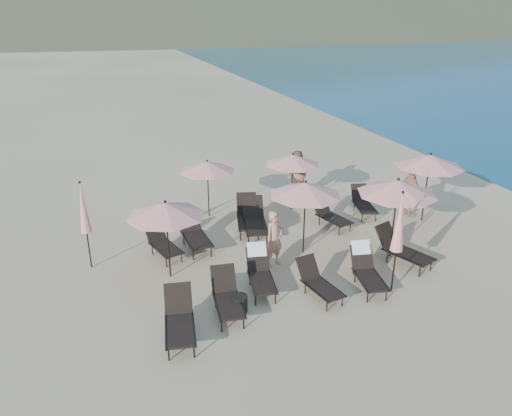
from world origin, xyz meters
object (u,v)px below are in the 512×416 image
object	(u,v)px
lounger_5	(402,248)
lounger_10	(330,214)
umbrella_open_1	(306,189)
lounger_6	(161,240)
beachgoer_a	(275,239)
lounger_7	(194,233)
umbrella_open_4	(293,160)
lounger_8	(248,216)
lounger_9	(255,220)
lounger_3	(318,282)
lounger_11	(363,202)
lounger_0	(179,319)
lounger_1	(227,296)
side_table_1	(360,266)
side_table_0	(240,304)
beachgoer_b	(297,175)
umbrella_closed_1	(83,208)
umbrella_open_3	(207,166)
umbrella_closed_0	(399,223)
umbrella_open_2	(398,187)
lounger_2	(260,271)
umbrella_open_0	(166,209)
beachgoer_c	(411,192)
lounger_4	(367,269)
umbrella_open_5	(430,161)

from	to	relation	value
lounger_5	lounger_10	world-z (taller)	lounger_5
umbrella_open_1	lounger_6	bearing A→B (deg)	161.96
beachgoer_a	lounger_7	bearing A→B (deg)	113.53
lounger_10	umbrella_open_4	xyz separation A→B (m)	(-0.63, 1.81, 1.48)
lounger_8	lounger_9	distance (m)	0.43
lounger_5	umbrella_open_4	bearing A→B (deg)	85.67
lounger_3	lounger_11	xyz separation A→B (m)	(3.97, 4.38, 0.02)
lounger_0	lounger_11	size ratio (longest dim) A/B	1.07
lounger_1	side_table_1	xyz separation A→B (m)	(4.08, 0.54, -0.23)
lounger_6	umbrella_open_1	bearing A→B (deg)	-33.67
side_table_0	beachgoer_b	bearing A→B (deg)	55.63
umbrella_closed_1	beachgoer_b	world-z (taller)	umbrella_closed_1
lounger_5	umbrella_open_3	size ratio (longest dim) A/B	0.90
lounger_6	beachgoer_a	bearing A→B (deg)	-46.69
umbrella_open_4	umbrella_closed_0	distance (m)	6.10
lounger_0	side_table_1	xyz separation A→B (m)	(5.37, 1.12, -0.24)
umbrella_closed_0	umbrella_open_3	bearing A→B (deg)	116.59
lounger_11	umbrella_open_2	distance (m)	3.71
umbrella_open_2	umbrella_closed_0	size ratio (longest dim) A/B	0.88
side_table_1	lounger_2	bearing A→B (deg)	174.87
lounger_5	umbrella_open_0	world-z (taller)	umbrella_open_0
lounger_11	umbrella_open_3	world-z (taller)	umbrella_open_3
lounger_10	umbrella_open_4	world-z (taller)	umbrella_open_4
umbrella_closed_0	side_table_1	world-z (taller)	umbrella_closed_0
umbrella_open_2	lounger_2	bearing A→B (deg)	-175.28
lounger_6	umbrella_open_1	size ratio (longest dim) A/B	0.73
umbrella_open_4	beachgoer_b	size ratio (longest dim) A/B	1.14
lounger_1	side_table_1	size ratio (longest dim) A/B	3.96
lounger_9	umbrella_open_1	world-z (taller)	umbrella_open_1
umbrella_closed_1	side_table_0	size ratio (longest dim) A/B	5.96
lounger_5	lounger_10	distance (m)	3.14
umbrella_open_1	beachgoer_a	size ratio (longest dim) A/B	1.39
lounger_5	umbrella_closed_0	size ratio (longest dim) A/B	0.66
lounger_5	lounger_3	bearing A→B (deg)	174.01
lounger_10	umbrella_closed_0	bearing A→B (deg)	-109.43
lounger_1	lounger_0	bearing A→B (deg)	-148.70
umbrella_open_3	umbrella_open_0	bearing A→B (deg)	-119.32
umbrella_open_4	side_table_1	distance (m)	5.27
lounger_2	beachgoer_c	xyz separation A→B (m)	(6.67, 2.74, 0.41)
beachgoer_a	umbrella_open_2	bearing A→B (deg)	-31.85
lounger_10	lounger_11	world-z (taller)	lounger_10
lounger_0	umbrella_open_0	bearing A→B (deg)	93.73
lounger_8	lounger_4	bearing A→B (deg)	-52.12
lounger_4	umbrella_open_3	size ratio (longest dim) A/B	0.83
lounger_7	umbrella_open_0	bearing A→B (deg)	-126.62
lounger_0	umbrella_open_4	bearing A→B (deg)	58.23
umbrella_open_0	umbrella_open_2	bearing A→B (deg)	-8.98
umbrella_open_2	umbrella_open_4	world-z (taller)	umbrella_open_2
umbrella_open_1	lounger_3	bearing A→B (deg)	-105.90
umbrella_open_2	umbrella_open_5	xyz separation A→B (m)	(2.56, 1.87, -0.02)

